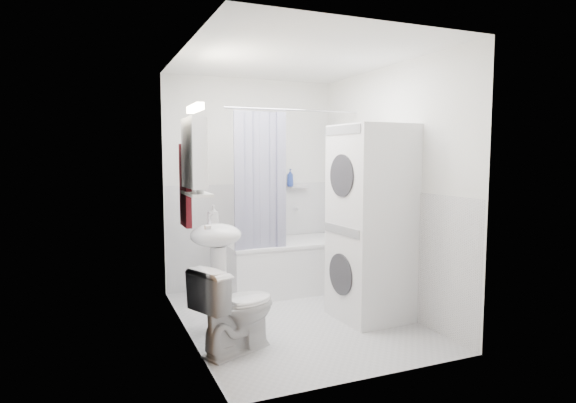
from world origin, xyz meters
name	(u,v)px	position (x,y,z in m)	size (l,w,h in m)	color
floor	(296,319)	(0.00, 0.00, 0.00)	(2.60, 2.60, 0.00)	silver
room_walls	(296,160)	(0.00, 0.00, 1.49)	(2.60, 2.60, 2.60)	white
wainscot	(284,250)	(0.00, 0.29, 0.60)	(1.98, 2.58, 2.58)	white
door	(208,228)	(-0.95, -0.55, 1.00)	(0.05, 2.00, 2.00)	brown
bathtub	(290,263)	(0.34, 0.92, 0.31)	(1.49, 0.71, 0.57)	white
tub_spout	(295,209)	(0.54, 1.25, 0.89)	(0.04, 0.04, 0.12)	silver
curtain_rod	(301,110)	(0.34, 0.63, 2.00)	(0.02, 0.02, 1.67)	silver
shower_curtain	(260,183)	(-0.12, 0.63, 1.25)	(0.55, 0.02, 1.45)	#141548
sink	(217,252)	(-0.75, -0.03, 0.70)	(0.44, 0.37, 1.04)	white
medicine_cabinet	(194,151)	(-0.90, 0.10, 1.57)	(0.13, 0.50, 0.71)	white
shelf	(197,194)	(-0.89, 0.10, 1.20)	(0.18, 0.54, 0.03)	silver
shower_caddy	(299,187)	(0.59, 1.24, 1.15)	(0.22, 0.06, 0.02)	silver
towel	(185,183)	(-0.94, 0.35, 1.28)	(0.07, 0.32, 0.77)	#5D110E
washer_dryer	(372,223)	(0.68, -0.22, 0.91)	(0.68, 0.67, 1.81)	white
toilet	(236,308)	(-0.72, -0.49, 0.34)	(0.39, 0.69, 0.68)	white
soap_pump	(213,219)	(-0.71, 0.25, 0.95)	(0.08, 0.17, 0.08)	gray
shelf_bottle	(200,189)	(-0.89, -0.05, 1.25)	(0.07, 0.18, 0.07)	gray
shelf_cup	(194,186)	(-0.89, 0.22, 1.26)	(0.10, 0.09, 0.10)	gray
shampoo_a	(281,181)	(0.35, 1.24, 1.23)	(0.13, 0.17, 0.13)	gray
shampoo_b	(290,183)	(0.47, 1.24, 1.20)	(0.08, 0.21, 0.08)	#263F9B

